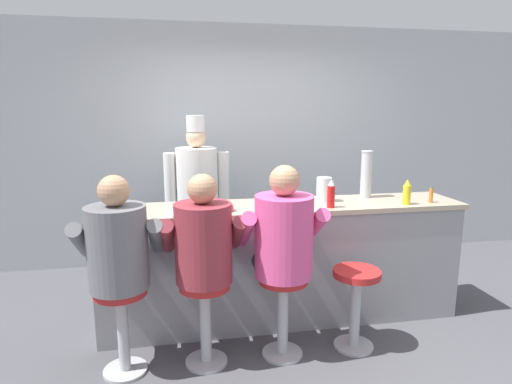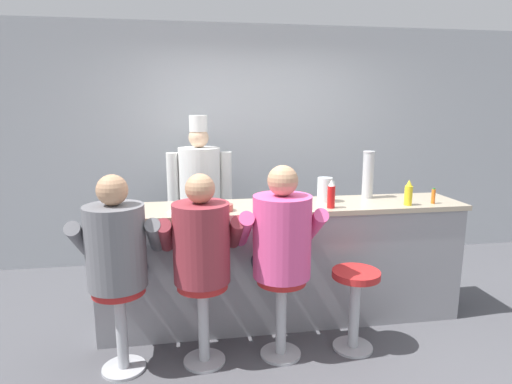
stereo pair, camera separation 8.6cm
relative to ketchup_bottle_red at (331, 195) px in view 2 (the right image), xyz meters
The scene contains 17 objects.
ground_plane 1.17m from the ketchup_bottle_red, 162.16° to the right, with size 20.00×20.00×0.00m, color #4C4C51.
wall_back 1.81m from the ketchup_bottle_red, 101.21° to the left, with size 10.00×0.06×2.70m.
diner_counter 0.72m from the ketchup_bottle_red, 154.20° to the left, with size 3.03×0.56×1.00m.
ketchup_bottle_red is the anchor object (origin of this frame).
mustard_bottle_yellow 0.66m from the ketchup_bottle_red, ahead, with size 0.06×0.06×0.21m.
hot_sauce_bottle_orange 0.89m from the ketchup_bottle_red, ahead, with size 0.03×0.03×0.13m.
water_pitcher_clear 0.23m from the ketchup_bottle_red, 84.60° to the left, with size 0.15×0.13×0.21m.
breakfast_plate 1.17m from the ketchup_bottle_red, behind, with size 0.23×0.23×0.05m.
cereal_bowl 0.86m from the ketchup_bottle_red, behind, with size 0.15×0.15×0.05m.
coffee_mug_tan 0.44m from the ketchup_bottle_red, 144.90° to the left, with size 0.13×0.08×0.09m.
coffee_mug_white 0.27m from the ketchup_bottle_red, behind, with size 0.14×0.09×0.08m.
cup_stack_steel 0.56m from the ketchup_bottle_red, 35.88° to the left, with size 0.10×0.10×0.41m.
diner_seated_grey 1.66m from the ketchup_bottle_red, 167.51° to the right, with size 0.59×0.59×1.37m.
diner_seated_maroon 1.13m from the ketchup_bottle_red, 161.19° to the right, with size 0.59×0.58×1.37m.
diner_seated_pink 0.65m from the ketchup_bottle_red, 143.88° to the right, with size 0.62×0.61×1.41m.
empty_stool_round 0.80m from the ketchup_bottle_red, 78.96° to the right, with size 0.35×0.35×0.62m.
cook_in_whites_near 1.59m from the ketchup_bottle_red, 129.07° to the left, with size 0.67×0.43×1.71m.
Camera 2 is at (-0.76, -3.07, 1.79)m, focal length 30.00 mm.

